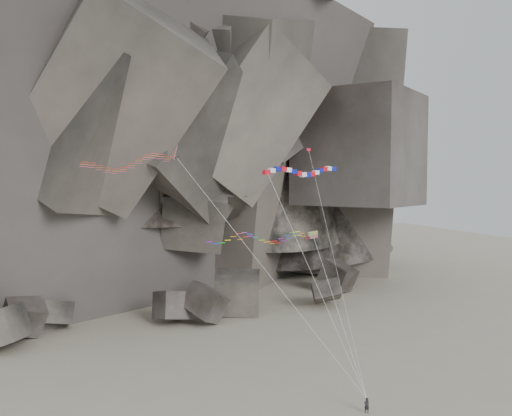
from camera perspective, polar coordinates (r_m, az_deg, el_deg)
name	(u,v)px	position (r m, az deg, el deg)	size (l,w,h in m)	color
ground	(274,400)	(62.17, 1.85, -18.61)	(260.00, 260.00, 0.00)	gray
headland	(114,78)	(124.53, -14.02, 12.52)	(110.00, 70.00, 84.00)	#5D554C
boulder_field	(152,309)	(88.93, -10.33, -9.94)	(72.31, 16.51, 8.43)	#47423F
kite_flyer	(367,404)	(59.93, 11.00, -18.69)	(0.61, 0.41, 1.75)	black
delta_kite	(124,163)	(57.61, -13.03, 4.43)	(24.90, 13.21, 25.00)	red
banner_kite	(302,172)	(62.28, 4.64, 3.59)	(10.82, 11.62, 22.66)	red
parafoil_kite	(258,237)	(59.33, 0.23, -2.96)	(13.31, 9.45, 15.84)	#E1F40D
pennant_kite	(323,213)	(62.05, 6.74, -0.51)	(0.51, 11.41, 24.66)	red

